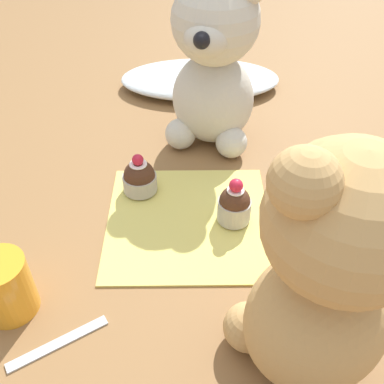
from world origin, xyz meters
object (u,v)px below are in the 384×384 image
(cupcake_near_cream_bear, at_px, (143,178))
(cupcake_near_tan_bear, at_px, (238,205))
(juice_glass, at_px, (9,287))
(teaspoon, at_px, (63,343))
(teddy_bear_cream, at_px, (217,63))
(teddy_bear_tan, at_px, (332,275))

(cupcake_near_cream_bear, relative_size, cupcake_near_tan_bear, 0.91)
(juice_glass, height_order, teaspoon, juice_glass)
(cupcake_near_tan_bear, relative_size, juice_glass, 0.91)
(teddy_bear_cream, relative_size, teddy_bear_tan, 0.99)
(cupcake_near_tan_bear, bearing_deg, juice_glass, -152.92)
(cupcake_near_cream_bear, bearing_deg, teddy_bear_tan, -55.06)
(cupcake_near_cream_bear, relative_size, teaspoon, 0.56)
(teddy_bear_cream, distance_m, teddy_bear_tan, 0.42)
(teaspoon, bearing_deg, cupcake_near_tan_bear, 10.80)
(teddy_bear_tan, distance_m, cupcake_near_cream_bear, 0.35)
(teddy_bear_cream, xyz_separation_m, teaspoon, (-0.19, -0.40, -0.14))
(teddy_bear_tan, relative_size, cupcake_near_cream_bear, 4.52)
(teddy_bear_tan, height_order, juice_glass, teddy_bear_tan)
(teddy_bear_tan, xyz_separation_m, cupcake_near_tan_bear, (-0.06, 0.21, -0.11))
(juice_glass, bearing_deg, teaspoon, -37.56)
(teddy_bear_tan, relative_size, teaspoon, 2.54)
(teddy_bear_cream, relative_size, juice_glass, 3.68)
(teddy_bear_tan, bearing_deg, teaspoon, -23.68)
(juice_glass, xyz_separation_m, teaspoon, (0.06, -0.05, -0.04))
(cupcake_near_tan_bear, bearing_deg, teaspoon, -137.94)
(teddy_bear_tan, xyz_separation_m, cupcake_near_cream_bear, (-0.19, 0.27, -0.11))
(juice_glass, distance_m, teaspoon, 0.09)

